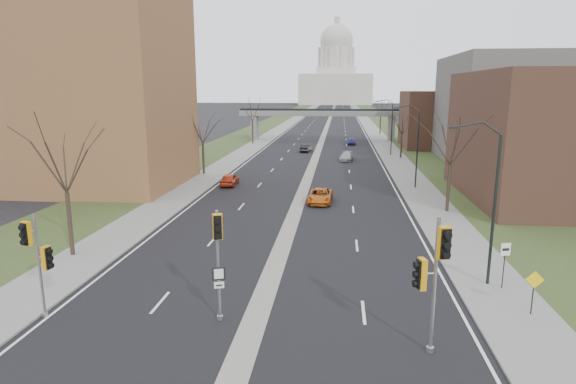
% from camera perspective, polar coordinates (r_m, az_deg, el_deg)
% --- Properties ---
extents(ground, '(700.00, 700.00, 0.00)m').
position_cam_1_polar(ground, '(22.28, -4.27, -15.73)').
color(ground, black).
rests_on(ground, ground).
extents(road_surface, '(20.00, 600.00, 0.01)m').
position_cam_1_polar(road_surface, '(169.72, 4.95, 8.57)').
color(road_surface, black).
rests_on(road_surface, ground).
extents(median_strip, '(1.20, 600.00, 0.02)m').
position_cam_1_polar(median_strip, '(169.72, 4.95, 8.57)').
color(median_strip, gray).
rests_on(median_strip, ground).
extents(sidewalk_right, '(4.00, 600.00, 0.12)m').
position_cam_1_polar(sidewalk_right, '(169.88, 9.05, 8.49)').
color(sidewalk_right, gray).
rests_on(sidewalk_right, ground).
extents(sidewalk_left, '(4.00, 600.00, 0.12)m').
position_cam_1_polar(sidewalk_left, '(170.40, 0.87, 8.65)').
color(sidewalk_left, gray).
rests_on(sidewalk_left, ground).
extents(grass_verge_right, '(8.00, 600.00, 0.10)m').
position_cam_1_polar(grass_verge_right, '(170.27, 11.09, 8.42)').
color(grass_verge_right, '#2A3A1B').
rests_on(grass_verge_right, ground).
extents(grass_verge_left, '(8.00, 600.00, 0.10)m').
position_cam_1_polar(grass_verge_left, '(171.05, -1.15, 8.66)').
color(grass_verge_left, '#2A3A1B').
rests_on(grass_verge_left, ground).
extents(apartment_building, '(25.00, 16.00, 22.00)m').
position_cam_1_polar(apartment_building, '(57.60, -25.43, 11.58)').
color(apartment_building, brown).
rests_on(apartment_building, ground).
extents(commercial_block_near, '(16.00, 20.00, 12.00)m').
position_cam_1_polar(commercial_block_near, '(51.71, 29.41, 5.70)').
color(commercial_block_near, '#452C20').
rests_on(commercial_block_near, ground).
extents(commercial_block_mid, '(18.00, 22.00, 15.00)m').
position_cam_1_polar(commercial_block_mid, '(75.44, 25.26, 8.79)').
color(commercial_block_mid, '#625F5A').
rests_on(commercial_block_mid, ground).
extents(commercial_block_far, '(14.00, 14.00, 10.00)m').
position_cam_1_polar(commercial_block_far, '(91.37, 17.89, 8.16)').
color(commercial_block_far, '#452C20').
rests_on(commercial_block_far, ground).
extents(pedestrian_bridge, '(34.00, 3.00, 6.45)m').
position_cam_1_polar(pedestrian_bridge, '(99.58, 4.07, 8.90)').
color(pedestrian_bridge, slate).
rests_on(pedestrian_bridge, ground).
extents(capitol, '(48.00, 42.00, 55.75)m').
position_cam_1_polar(capitol, '(339.48, 5.69, 13.45)').
color(capitol, silver).
rests_on(capitol, ground).
extents(streetlight_near, '(2.61, 0.20, 8.70)m').
position_cam_1_polar(streetlight_near, '(26.61, 22.06, 3.80)').
color(streetlight_near, black).
rests_on(streetlight_near, sidewalk_right).
extents(streetlight_mid, '(2.61, 0.20, 8.70)m').
position_cam_1_polar(streetlight_mid, '(51.99, 14.35, 7.95)').
color(streetlight_mid, black).
rests_on(streetlight_mid, sidewalk_right).
extents(streetlight_far, '(2.61, 0.20, 8.70)m').
position_cam_1_polar(streetlight_far, '(77.78, 11.69, 9.34)').
color(streetlight_far, black).
rests_on(streetlight_far, sidewalk_right).
extents(tree_left_a, '(7.20, 7.20, 9.40)m').
position_cam_1_polar(tree_left_a, '(32.27, -25.13, 4.28)').
color(tree_left_a, '#382B21').
rests_on(tree_left_a, sidewalk_left).
extents(tree_left_b, '(6.75, 6.75, 8.81)m').
position_cam_1_polar(tree_left_b, '(59.88, -10.14, 7.95)').
color(tree_left_b, '#382B21').
rests_on(tree_left_b, sidewalk_left).
extents(tree_left_c, '(7.65, 7.65, 9.99)m').
position_cam_1_polar(tree_left_c, '(92.93, -4.26, 10.02)').
color(tree_left_c, '#382B21').
rests_on(tree_left_c, sidewalk_left).
extents(tree_right_a, '(7.20, 7.20, 9.40)m').
position_cam_1_polar(tree_right_a, '(42.56, 18.88, 6.41)').
color(tree_right_a, '#382B21').
rests_on(tree_right_a, sidewalk_right).
extents(tree_right_b, '(6.30, 6.30, 8.22)m').
position_cam_1_polar(tree_right_b, '(75.08, 13.41, 8.30)').
color(tree_right_b, '#382B21').
rests_on(tree_right_b, sidewalk_right).
extents(tree_right_c, '(7.65, 7.65, 9.99)m').
position_cam_1_polar(tree_right_c, '(114.78, 10.98, 10.23)').
color(tree_right_c, '#382B21').
rests_on(tree_right_c, sidewalk_right).
extents(signal_pole_left, '(1.04, 0.83, 4.94)m').
position_cam_1_polar(signal_pole_left, '(24.42, -27.56, -6.36)').
color(signal_pole_left, gray).
rests_on(signal_pole_left, ground).
extents(signal_pole_median, '(0.70, 0.87, 5.19)m').
position_cam_1_polar(signal_pole_median, '(21.45, -8.29, -6.44)').
color(signal_pole_median, gray).
rests_on(signal_pole_median, ground).
extents(signal_pole_right, '(1.20, 0.95, 5.66)m').
position_cam_1_polar(signal_pole_right, '(19.45, 16.81, -8.55)').
color(signal_pole_right, gray).
rests_on(signal_pole_right, ground).
extents(speed_limit_sign, '(0.52, 0.16, 2.47)m').
position_cam_1_polar(speed_limit_sign, '(27.67, 24.30, -7.05)').
color(speed_limit_sign, black).
rests_on(speed_limit_sign, sidewalk_right).
extents(warning_sign, '(0.83, 0.06, 2.13)m').
position_cam_1_polar(warning_sign, '(25.24, 27.11, -9.91)').
color(warning_sign, black).
rests_on(warning_sign, sidewalk_right).
extents(car_left_near, '(1.67, 4.00, 1.36)m').
position_cam_1_polar(car_left_near, '(53.20, -6.93, 1.51)').
color(car_left_near, '#A22D12').
rests_on(car_left_near, ground).
extents(car_left_far, '(1.79, 4.12, 1.32)m').
position_cam_1_polar(car_left_far, '(81.48, 2.11, 5.25)').
color(car_left_far, black).
rests_on(car_left_far, ground).
extents(car_right_near, '(2.37, 4.76, 1.29)m').
position_cam_1_polar(car_right_near, '(44.85, 3.84, -0.46)').
color(car_right_near, '#B75713').
rests_on(car_right_near, ground).
extents(car_right_mid, '(2.16, 4.42, 1.24)m').
position_cam_1_polar(car_right_mid, '(71.73, 6.93, 4.20)').
color(car_right_mid, '#9F9EA5').
rests_on(car_right_mid, ground).
extents(car_right_far, '(1.65, 3.79, 1.27)m').
position_cam_1_polar(car_right_far, '(92.59, 7.53, 5.97)').
color(car_right_far, navy).
rests_on(car_right_far, ground).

